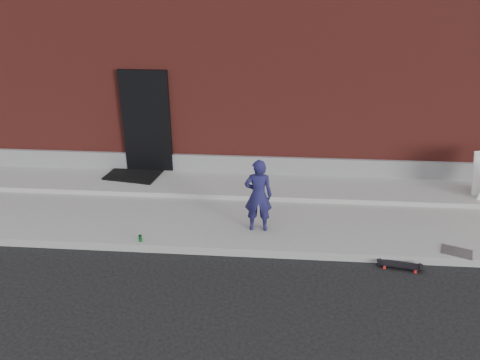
{
  "coord_description": "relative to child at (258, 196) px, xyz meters",
  "views": [
    {
      "loc": [
        0.2,
        -6.63,
        4.49
      ],
      "look_at": [
        -0.39,
        0.8,
        1.06
      ],
      "focal_mm": 35.0,
      "sensor_mm": 36.0,
      "label": 1
    }
  ],
  "objects": [
    {
      "name": "soda_can",
      "position": [
        -2.0,
        -0.58,
        -0.62
      ],
      "size": [
        0.07,
        0.07,
        0.12
      ],
      "primitive_type": "cylinder",
      "rotation": [
        0.0,
        0.0,
        0.19
      ],
      "color": "#1A8232",
      "rests_on": "sidewalk"
    },
    {
      "name": "building",
      "position": [
        0.06,
        6.3,
        1.67
      ],
      "size": [
        20.0,
        8.1,
        5.0
      ],
      "color": "maroon",
      "rests_on": "ground"
    },
    {
      "name": "doormat",
      "position": [
        -2.84,
        2.01,
        -0.56
      ],
      "size": [
        1.27,
        1.09,
        0.03
      ],
      "primitive_type": "cube",
      "rotation": [
        0.0,
        0.0,
        -0.16
      ],
      "color": "black",
      "rests_on": "apron"
    },
    {
      "name": "utility_plate",
      "position": [
        3.34,
        -0.49,
        -0.67
      ],
      "size": [
        0.56,
        0.46,
        0.01
      ],
      "primitive_type": "cube",
      "rotation": [
        0.0,
        0.0,
        -0.36
      ],
      "color": "#5B5B60",
      "rests_on": "sidewalk"
    },
    {
      "name": "ground",
      "position": [
        0.06,
        -0.69,
        -0.83
      ],
      "size": [
        80.0,
        80.0,
        0.0
      ],
      "primitive_type": "plane",
      "color": "black",
      "rests_on": "ground"
    },
    {
      "name": "child",
      "position": [
        0.0,
        0.0,
        0.0
      ],
      "size": [
        0.5,
        0.33,
        1.35
      ],
      "primitive_type": "imported",
      "rotation": [
        0.0,
        0.0,
        3.16
      ],
      "color": "#191742",
      "rests_on": "sidewalk"
    },
    {
      "name": "skateboard",
      "position": [
        2.35,
        -0.81,
        -0.76
      ],
      "size": [
        0.71,
        0.29,
        0.08
      ],
      "color": "red",
      "rests_on": "ground"
    },
    {
      "name": "apron",
      "position": [
        0.06,
        1.71,
        -0.63
      ],
      "size": [
        20.0,
        1.2,
        0.1
      ],
      "primitive_type": "cube",
      "color": "gray",
      "rests_on": "sidewalk"
    },
    {
      "name": "sidewalk",
      "position": [
        0.06,
        0.81,
        -0.75
      ],
      "size": [
        20.0,
        3.0,
        0.15
      ],
      "primitive_type": "cube",
      "color": "gray",
      "rests_on": "ground"
    }
  ]
}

